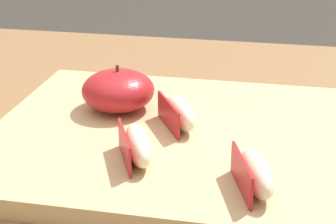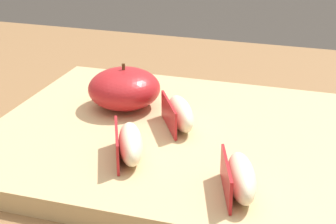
% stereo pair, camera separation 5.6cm
% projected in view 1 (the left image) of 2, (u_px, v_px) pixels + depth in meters
% --- Properties ---
extents(dining_table, '(1.31, 0.85, 0.73)m').
position_uv_depth(dining_table, '(110.00, 223.00, 0.62)').
color(dining_table, brown).
rests_on(dining_table, ground_plane).
extents(cutting_board, '(0.37, 0.32, 0.02)m').
position_uv_depth(cutting_board, '(168.00, 138.00, 0.57)').
color(cutting_board, tan).
rests_on(cutting_board, dining_table).
extents(apple_half_skin_up, '(0.08, 0.08, 0.05)m').
position_uv_depth(apple_half_skin_up, '(119.00, 90.00, 0.61)').
color(apple_half_skin_up, '#B21E23').
rests_on(apple_half_skin_up, cutting_board).
extents(apple_wedge_middle, '(0.05, 0.07, 0.03)m').
position_uv_depth(apple_wedge_middle, '(137.00, 145.00, 0.50)').
color(apple_wedge_middle, beige).
rests_on(apple_wedge_middle, cutting_board).
extents(apple_wedge_left, '(0.05, 0.07, 0.03)m').
position_uv_depth(apple_wedge_left, '(255.00, 173.00, 0.46)').
color(apple_wedge_left, beige).
rests_on(apple_wedge_left, cutting_board).
extents(apple_wedge_back, '(0.06, 0.07, 0.03)m').
position_uv_depth(apple_wedge_back, '(179.00, 113.00, 0.57)').
color(apple_wedge_back, beige).
rests_on(apple_wedge_back, cutting_board).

